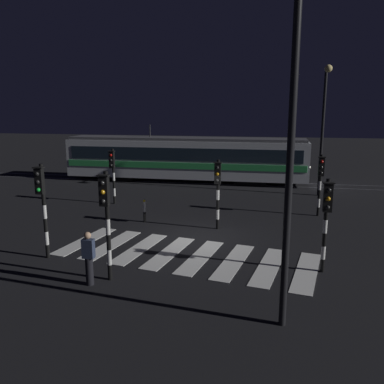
# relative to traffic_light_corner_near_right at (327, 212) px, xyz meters

# --- Properties ---
(ground_plane) EXTENTS (120.00, 120.00, 0.00)m
(ground_plane) POSITION_rel_traffic_light_corner_near_right_xyz_m (-4.87, 2.76, -2.10)
(ground_plane) COLOR black
(rail_near) EXTENTS (80.00, 0.12, 0.03)m
(rail_near) POSITION_rel_traffic_light_corner_near_right_xyz_m (-4.87, 14.90, -2.08)
(rail_near) COLOR #59595E
(rail_near) RESTS_ON ground
(rail_far) EXTENTS (80.00, 0.12, 0.03)m
(rail_far) POSITION_rel_traffic_light_corner_near_right_xyz_m (-4.87, 16.33, -2.08)
(rail_far) COLOR #59595E
(rail_far) RESTS_ON ground
(crosswalk_zebra) EXTENTS (10.03, 5.23, 0.02)m
(crosswalk_zebra) POSITION_rel_traffic_light_corner_near_right_xyz_m (-4.87, 0.73, -2.09)
(crosswalk_zebra) COLOR silver
(crosswalk_zebra) RESTS_ON ground
(traffic_light_corner_near_right) EXTENTS (0.36, 0.42, 3.18)m
(traffic_light_corner_near_right) POSITION_rel_traffic_light_corner_near_right_xyz_m (0.00, 0.00, 0.00)
(traffic_light_corner_near_right) COLOR black
(traffic_light_corner_near_right) RESTS_ON ground
(traffic_light_median_centre) EXTENTS (0.36, 0.42, 3.16)m
(traffic_light_median_centre) POSITION_rel_traffic_light_corner_near_right_xyz_m (-4.09, 4.17, -0.01)
(traffic_light_median_centre) COLOR black
(traffic_light_median_centre) RESTS_ON ground
(traffic_light_corner_far_right) EXTENTS (0.36, 0.42, 3.13)m
(traffic_light_corner_far_right) POSITION_rel_traffic_light_corner_near_right_xyz_m (0.63, 7.38, -0.03)
(traffic_light_corner_far_right) COLOR black
(traffic_light_corner_far_right) RESTS_ON ground
(traffic_light_kerb_mid_left) EXTENTS (0.36, 0.42, 3.53)m
(traffic_light_kerb_mid_left) POSITION_rel_traffic_light_corner_near_right_xyz_m (-6.74, -1.95, 0.23)
(traffic_light_kerb_mid_left) COLOR black
(traffic_light_kerb_mid_left) RESTS_ON ground
(traffic_light_corner_near_left) EXTENTS (0.36, 0.42, 3.48)m
(traffic_light_corner_near_left) POSITION_rel_traffic_light_corner_near_right_xyz_m (-9.74, -0.57, 0.20)
(traffic_light_corner_near_left) COLOR black
(traffic_light_corner_near_left) RESTS_ON ground
(traffic_light_corner_far_left) EXTENTS (0.36, 0.42, 3.13)m
(traffic_light_corner_far_left) POSITION_rel_traffic_light_corner_near_right_xyz_m (-10.51, 7.88, -0.03)
(traffic_light_corner_far_left) COLOR black
(traffic_light_corner_far_left) RESTS_ON ground
(street_lamp_near_kerb) EXTENTS (0.44, 1.21, 7.96)m
(street_lamp_near_kerb) POSITION_rel_traffic_light_corner_near_right_xyz_m (-1.40, -3.83, 2.88)
(street_lamp_near_kerb) COLOR black
(street_lamp_near_kerb) RESTS_ON ground
(street_lamp_trackside_right) EXTENTS (0.44, 1.21, 7.78)m
(street_lamp_trackside_right) POSITION_rel_traffic_light_corner_near_right_xyz_m (1.18, 12.28, 2.78)
(street_lamp_trackside_right) COLOR black
(street_lamp_trackside_right) RESTS_ON ground
(tram) EXTENTS (17.73, 2.58, 4.15)m
(tram) POSITION_rel_traffic_light_corner_near_right_xyz_m (-8.02, 15.61, -0.34)
(tram) COLOR silver
(tram) RESTS_ON ground
(pedestrian_waiting_at_kerb) EXTENTS (0.36, 0.24, 1.71)m
(pedestrian_waiting_at_kerb) POSITION_rel_traffic_light_corner_near_right_xyz_m (-7.21, -2.33, -1.22)
(pedestrian_waiting_at_kerb) COLOR black
(pedestrian_waiting_at_kerb) RESTS_ON ground
(bollard_island_edge) EXTENTS (0.12, 0.12, 1.11)m
(bollard_island_edge) POSITION_rel_traffic_light_corner_near_right_xyz_m (-7.67, 4.67, -1.54)
(bollard_island_edge) COLOR black
(bollard_island_edge) RESTS_ON ground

